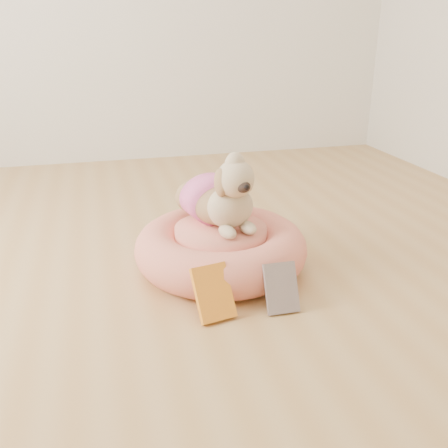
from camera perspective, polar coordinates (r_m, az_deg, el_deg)
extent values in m
plane|color=tan|center=(1.65, -6.72, -11.92)|extent=(4.50, 4.50, 0.00)
cylinder|color=#F26F5E|center=(2.00, -0.37, -3.61)|extent=(0.50, 0.50, 0.10)
torus|color=#F26F5E|center=(1.99, -0.37, -2.67)|extent=(0.68, 0.68, 0.18)
cylinder|color=#F26F5E|center=(1.97, -0.37, -1.57)|extent=(0.36, 0.36, 0.09)
cube|color=yellow|center=(1.67, -1.23, -7.86)|extent=(0.14, 0.14, 0.17)
cube|color=silver|center=(1.72, 6.56, -7.26)|extent=(0.11, 0.09, 0.16)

